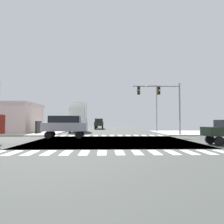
% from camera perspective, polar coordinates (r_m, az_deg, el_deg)
% --- Properties ---
extents(ground, '(90.00, 90.00, 0.05)m').
position_cam_1_polar(ground, '(19.78, -0.10, -7.64)').
color(ground, '#3F433F').
extents(sidewalk_corner_ne, '(12.00, 12.00, 0.14)m').
position_cam_1_polar(sidewalk_corner_ne, '(34.51, 21.50, -5.09)').
color(sidewalk_corner_ne, '#B2ADA3').
rests_on(sidewalk_corner_ne, ground).
extents(sidewalk_corner_nw, '(12.00, 12.00, 0.14)m').
position_cam_1_polar(sidewalk_corner_nw, '(34.09, -23.22, -5.10)').
color(sidewalk_corner_nw, '#AEB29B').
rests_on(sidewalk_corner_nw, ground).
extents(crosswalk_near, '(13.50, 2.00, 0.01)m').
position_cam_1_polar(crosswalk_near, '(12.52, -0.31, -10.55)').
color(crosswalk_near, white).
rests_on(crosswalk_near, ground).
extents(crosswalk_far, '(13.50, 2.00, 0.01)m').
position_cam_1_polar(crosswalk_far, '(27.05, -1.08, -6.18)').
color(crosswalk_far, white).
rests_on(crosswalk_far, ground).
extents(traffic_signal_mast, '(5.98, 0.55, 6.56)m').
position_cam_1_polar(traffic_signal_mast, '(28.03, 12.88, 3.89)').
color(traffic_signal_mast, gray).
rests_on(traffic_signal_mast, ground).
extents(street_lamp, '(1.78, 0.32, 7.67)m').
position_cam_1_polar(street_lamp, '(36.04, 11.22, 2.14)').
color(street_lamp, gray).
rests_on(street_lamp, ground).
extents(suv_farside_1, '(4.60, 1.96, 2.34)m').
position_cam_1_polar(suv_farside_1, '(23.59, -12.20, -3.29)').
color(suv_farside_1, black).
rests_on(suv_farside_1, ground).
extents(suv_queued_2, '(1.96, 4.60, 2.34)m').
position_cam_1_polar(suv_queued_2, '(48.35, -3.44, -2.87)').
color(suv_queued_2, black).
rests_on(suv_queued_2, ground).
extents(sedan_middle_3, '(1.80, 4.30, 1.88)m').
position_cam_1_polar(sedan_middle_3, '(55.38, -3.22, -3.10)').
color(sedan_middle_3, black).
rests_on(sedan_middle_3, ground).
extents(box_truck_outer_2, '(2.40, 7.20, 4.85)m').
position_cam_1_polar(box_truck_outer_2, '(36.17, -8.78, -1.15)').
color(box_truck_outer_2, black).
rests_on(box_truck_outer_2, ground).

